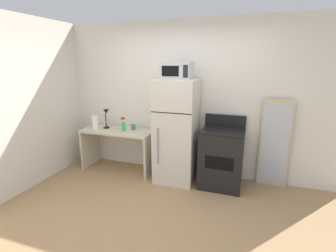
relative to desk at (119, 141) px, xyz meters
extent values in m
plane|color=#9E7A51|center=(1.17, -1.36, -0.53)|extent=(12.00, 12.00, 0.00)
cube|color=silver|center=(1.17, 0.34, 0.77)|extent=(5.00, 0.10, 2.60)
cube|color=beige|center=(0.00, 0.00, 0.20)|extent=(1.29, 0.55, 0.04)
cube|color=beige|center=(-0.62, 0.00, -0.18)|extent=(0.04, 0.55, 0.71)
cube|color=beige|center=(0.62, 0.00, -0.18)|extent=(0.04, 0.55, 0.71)
cylinder|color=black|center=(-0.26, 0.04, 0.23)|extent=(0.11, 0.11, 0.02)
cylinder|color=black|center=(-0.26, 0.04, 0.36)|extent=(0.02, 0.02, 0.26)
cone|color=black|center=(-0.23, 0.02, 0.53)|extent=(0.10, 0.10, 0.08)
cylinder|color=green|center=(0.13, -0.02, 0.30)|extent=(0.06, 0.06, 0.16)
cylinder|color=white|center=(0.13, -0.02, 0.40)|extent=(0.02, 0.02, 0.04)
cube|color=red|center=(0.13, -0.03, 0.44)|extent=(0.06, 0.03, 0.04)
cylinder|color=#338C66|center=(0.25, 0.11, 0.26)|extent=(0.08, 0.08, 0.09)
cylinder|color=white|center=(-0.41, -0.09, 0.34)|extent=(0.11, 0.11, 0.24)
cube|color=beige|center=(1.11, -0.04, 0.30)|extent=(0.64, 0.63, 1.67)
cube|color=black|center=(1.11, -0.36, 0.67)|extent=(0.63, 0.00, 0.01)
cylinder|color=gray|center=(0.90, -0.37, 0.13)|extent=(0.02, 0.02, 0.58)
cube|color=#B7B7BC|center=(1.11, -0.06, 1.27)|extent=(0.46, 0.34, 0.26)
cube|color=black|center=(1.06, -0.24, 1.27)|extent=(0.26, 0.01, 0.15)
cube|color=black|center=(1.29, -0.24, 1.27)|extent=(0.07, 0.01, 0.18)
cube|color=black|center=(1.84, -0.03, -0.08)|extent=(0.65, 0.60, 0.90)
cube|color=black|center=(1.84, -0.03, 0.38)|extent=(0.62, 0.58, 0.02)
cube|color=black|center=(1.84, 0.25, 0.48)|extent=(0.65, 0.04, 0.18)
cube|color=black|center=(1.84, -0.33, -0.04)|extent=(0.42, 0.01, 0.20)
cube|color=#C6B793|center=(2.62, 0.23, 0.17)|extent=(0.44, 0.03, 1.40)
cube|color=#B2BCC6|center=(2.62, 0.22, 0.17)|extent=(0.39, 0.00, 1.26)
camera|label=1|loc=(2.19, -3.71, 1.41)|focal=26.17mm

